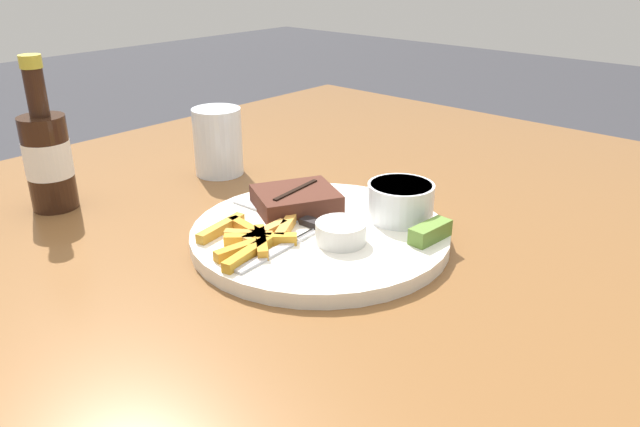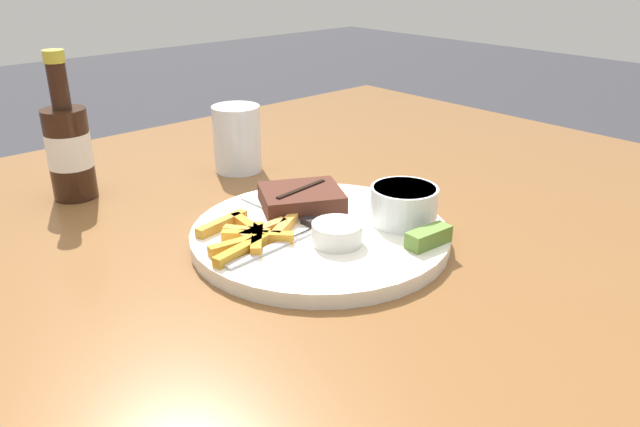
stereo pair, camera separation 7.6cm
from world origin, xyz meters
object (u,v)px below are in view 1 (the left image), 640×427
at_px(pickle_spear, 430,232).
at_px(drinking_glass, 218,142).
at_px(coleslaw_cup, 400,199).
at_px(beer_bottle, 48,156).
at_px(dipping_sauce_cup, 341,231).
at_px(steak_portion, 296,200).
at_px(fork_utensil, 275,252).
at_px(knife_utensil, 293,218).
at_px(dinner_plate, 320,235).

bearing_deg(pickle_spear, drinking_glass, 87.48).
bearing_deg(coleslaw_cup, beer_bottle, 122.39).
relative_size(dipping_sauce_cup, pickle_spear, 1.00).
distance_m(dipping_sauce_cup, beer_bottle, 0.42).
bearing_deg(beer_bottle, steak_portion, -56.27).
height_order(fork_utensil, knife_utensil, knife_utensil).
relative_size(coleslaw_cup, pickle_spear, 1.41).
xyz_separation_m(steak_portion, coleslaw_cup, (0.07, -0.12, 0.01)).
distance_m(dinner_plate, pickle_spear, 0.14).
relative_size(coleslaw_cup, fork_utensil, 0.63).
bearing_deg(drinking_glass, beer_bottle, 165.97).
xyz_separation_m(dinner_plate, steak_portion, (0.03, 0.07, 0.02)).
relative_size(knife_utensil, drinking_glass, 1.56).
height_order(knife_utensil, beer_bottle, beer_bottle).
distance_m(steak_portion, coleslaw_cup, 0.14).
xyz_separation_m(dinner_plate, beer_bottle, (-0.16, 0.35, 0.07)).
height_order(steak_portion, pickle_spear, steak_portion).
distance_m(dinner_plate, knife_utensil, 0.04).
distance_m(steak_portion, beer_bottle, 0.34).
distance_m(knife_utensil, drinking_glass, 0.26).
distance_m(dinner_plate, drinking_glass, 0.30).
bearing_deg(knife_utensil, dinner_plate, -175.96).
relative_size(dipping_sauce_cup, fork_utensil, 0.44).
distance_m(dipping_sauce_cup, pickle_spear, 0.11).
relative_size(steak_portion, pickle_spear, 2.22).
bearing_deg(dipping_sauce_cup, fork_utensil, 152.46).
relative_size(steak_portion, dipping_sauce_cup, 2.22).
bearing_deg(coleslaw_cup, fork_utensil, 164.82).
relative_size(pickle_spear, beer_bottle, 0.28).
height_order(steak_portion, knife_utensil, steak_portion).
height_order(steak_portion, beer_bottle, beer_bottle).
bearing_deg(knife_utensil, fork_utensil, 119.22).
relative_size(dinner_plate, fork_utensil, 2.36).
bearing_deg(steak_portion, beer_bottle, 123.73).
relative_size(fork_utensil, knife_utensil, 0.81).
height_order(dipping_sauce_cup, knife_utensil, dipping_sauce_cup).
relative_size(coleslaw_cup, knife_utensil, 0.51).
distance_m(pickle_spear, drinking_glass, 0.41).
bearing_deg(fork_utensil, knife_utensil, 27.25).
relative_size(dinner_plate, coleslaw_cup, 3.77).
xyz_separation_m(steak_portion, dipping_sauce_cup, (-0.04, -0.11, 0.00)).
xyz_separation_m(fork_utensil, beer_bottle, (-0.08, 0.36, 0.06)).
relative_size(coleslaw_cup, drinking_glass, 0.79).
bearing_deg(steak_portion, drinking_glass, 76.14).
xyz_separation_m(pickle_spear, knife_utensil, (-0.07, 0.16, -0.01)).
distance_m(beer_bottle, drinking_glass, 0.25).
bearing_deg(drinking_glass, fork_utensil, -119.22).
bearing_deg(drinking_glass, dinner_plate, -105.64).
xyz_separation_m(steak_portion, drinking_glass, (0.06, 0.22, 0.02)).
distance_m(pickle_spear, fork_utensil, 0.18).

